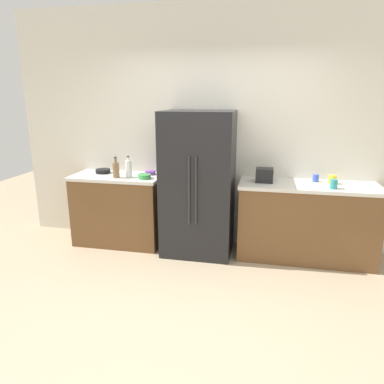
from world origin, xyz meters
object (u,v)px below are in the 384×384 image
at_px(cup_c, 334,184).
at_px(bowl_b, 150,173).
at_px(refrigerator, 198,184).
at_px(toaster, 264,175).
at_px(bottle_b, 129,168).
at_px(bottle_a, 116,170).
at_px(bowl_a, 103,171).
at_px(cup_b, 316,178).
at_px(bowl_c, 144,176).
at_px(cup_a, 332,180).

height_order(cup_c, bowl_b, cup_c).
distance_m(refrigerator, cup_c, 1.55).
height_order(toaster, bottle_b, bottle_b).
height_order(bottle_a, bottle_b, bottle_b).
relative_size(bottle_a, bowl_a, 1.37).
bearing_deg(bottle_b, refrigerator, 1.06).
relative_size(refrigerator, cup_b, 20.35).
relative_size(toaster, bottle_b, 0.74).
distance_m(bottle_b, bowl_b, 0.31).
xyz_separation_m(bowl_b, bowl_c, (0.01, -0.25, 0.00)).
bearing_deg(cup_b, cup_a, -19.31).
distance_m(bottle_a, bowl_a, 0.37).
bearing_deg(cup_b, refrigerator, -171.57).
bearing_deg(bottle_b, bowl_b, 45.23).
height_order(bottle_b, bowl_a, bottle_b).
height_order(toaster, cup_b, toaster).
height_order(bowl_b, bowl_c, bowl_c).
distance_m(toaster, bowl_a, 2.11).
bearing_deg(bowl_a, bowl_b, 4.48).
bearing_deg(cup_c, bowl_b, 172.54).
bearing_deg(cup_b, bottle_b, -174.43).
relative_size(cup_a, bowl_b, 0.71).
bearing_deg(bowl_a, bottle_a, -37.96).
distance_m(toaster, cup_b, 0.62).
bearing_deg(refrigerator, cup_c, -3.55).
xyz_separation_m(cup_b, bowl_b, (-2.07, -0.01, -0.02)).
distance_m(refrigerator, toaster, 0.80).
bearing_deg(cup_c, bottle_b, 178.13).
bearing_deg(cup_a, bottle_a, -175.12).
distance_m(cup_b, bowl_a, 2.71).
xyz_separation_m(bottle_b, bowl_c, (0.22, -0.04, -0.08)).
distance_m(bottle_a, bottle_b, 0.16).
relative_size(refrigerator, cup_a, 17.63).
relative_size(bottle_b, cup_b, 3.15).
bearing_deg(refrigerator, toaster, 4.87).
xyz_separation_m(refrigerator, cup_a, (1.57, 0.14, 0.10)).
xyz_separation_m(toaster, bowl_b, (-1.46, 0.13, -0.06)).
bearing_deg(cup_a, cup_c, -96.32).
bearing_deg(bowl_c, cup_c, -1.08).
relative_size(bowl_a, bowl_c, 1.22).
xyz_separation_m(bottle_b, cup_a, (2.45, 0.16, -0.06)).
bearing_deg(cup_a, bottle_b, -176.29).
xyz_separation_m(cup_b, bowl_c, (-2.06, -0.26, -0.02)).
height_order(refrigerator, bowl_c, refrigerator).
height_order(refrigerator, bottle_b, refrigerator).
relative_size(bottle_a, cup_b, 3.07).
distance_m(bowl_a, bowl_b, 0.64).
relative_size(cup_c, bowl_c, 0.65).
height_order(toaster, bowl_c, toaster).
xyz_separation_m(cup_b, cup_c, (0.15, -0.30, 0.01)).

